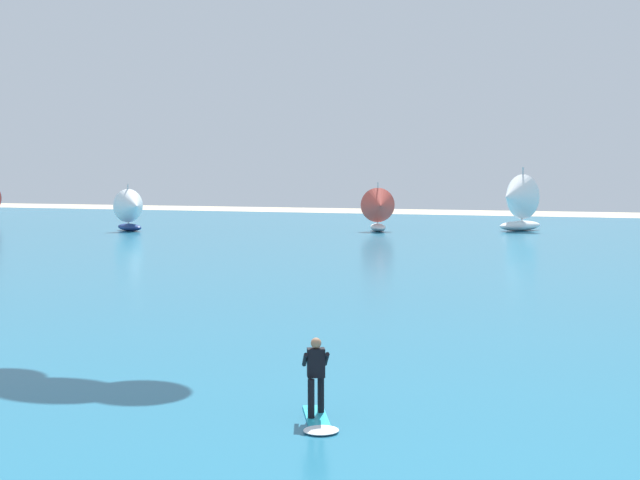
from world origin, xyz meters
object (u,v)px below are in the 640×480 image
sailboat_trailing (515,202)px  sailboat_far_right (132,210)px  kitesurfer (317,391)px  sailboat_far_left (379,209)px

sailboat_trailing → sailboat_far_right: 33.44m
sailboat_trailing → kitesurfer: bearing=-89.3°
sailboat_far_right → sailboat_trailing: bearing=19.2°
kitesurfer → sailboat_far_left: bearing=103.0°
sailboat_far_left → sailboat_trailing: 12.00m
kitesurfer → sailboat_trailing: sailboat_trailing is taller
sailboat_trailing → sailboat_far_right: sailboat_trailing is taller
sailboat_far_left → sailboat_far_right: bearing=-162.6°
kitesurfer → sailboat_trailing: size_ratio=0.36×
sailboat_far_left → sailboat_trailing: (11.08, 4.58, 0.60)m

